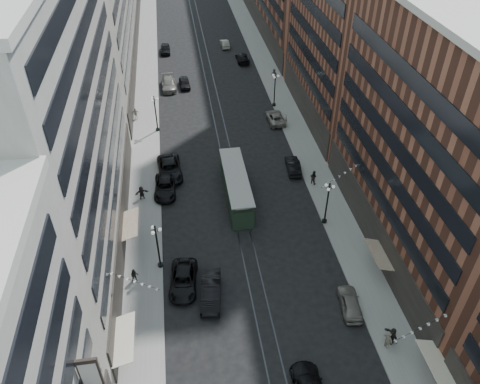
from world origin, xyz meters
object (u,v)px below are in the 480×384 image
car_5 (211,292)px  car_10 (293,166)px  lamppost_se_mid (275,88)px  car_4 (350,303)px  lamppost_se_far (327,202)px  car_9 (165,49)px  lamppost_sw_far (158,245)px  car_extra_0 (170,169)px  pedestrian_6 (136,114)px  pedestrian_2 (135,276)px  pedestrian_4 (388,340)px  pedestrian_8 (286,119)px  pedestrian_extra_1 (392,335)px  car_11 (275,117)px  car_14 (225,44)px  pedestrian_5 (142,193)px  car_2 (183,280)px  lamppost_sw_mid (156,112)px  pedestrian_9 (274,73)px  car_12 (242,58)px  car_13 (184,83)px  car_7 (165,187)px  car_8 (169,84)px  streetcar (236,187)px

car_5 → car_10: 22.89m
lamppost_se_mid → car_4: 39.86m
lamppost_se_far → car_9: lamppost_se_far is taller
lamppost_sw_far → car_10: 22.65m
car_extra_0 → pedestrian_6: bearing=103.5°
pedestrian_2 → pedestrian_4: bearing=-34.6°
lamppost_se_mid → pedestrian_8: lamppost_se_mid is taller
car_10 → pedestrian_extra_1: 26.41m
lamppost_se_mid → car_10: (-1.12, -17.55, -2.36)m
car_5 → lamppost_se_mid: bearing=76.6°
car_11 → car_extra_0: (-16.15, -11.30, 0.18)m
pedestrian_8 → pedestrian_extra_1: bearing=67.8°
pedestrian_4 → car_9: 71.19m
car_5 → car_14: bearing=88.9°
pedestrian_5 → pedestrian_6: bearing=77.7°
lamppost_sw_far → pedestrian_6: 31.09m
car_2 → pedestrian_8: bearing=66.5°
lamppost_sw_mid → car_9: lamppost_sw_mid is taller
pedestrian_4 → pedestrian_extra_1: size_ratio=1.05×
pedestrian_9 → car_14: bearing=125.5°
lamppost_sw_far → car_5: size_ratio=1.05×
car_12 → pedestrian_extra_1: size_ratio=2.96×
car_13 → car_7: bearing=-100.2°
lamppost_sw_mid → car_11: 17.76m
lamppost_se_mid → car_12: bearing=97.2°
car_14 → pedestrian_2: bearing=72.7°
car_11 → lamppost_se_far: bearing=90.0°
car_extra_0 → pedestrian_extra_1: 33.20m
car_8 → pedestrian_6: bearing=-119.1°
car_5 → car_14: car_5 is taller
pedestrian_2 → car_12: bearing=62.0°
streetcar → pedestrian_5: bearing=173.6°
car_8 → pedestrian_6: 11.37m
car_11 → pedestrian_6: pedestrian_6 is taller
car_11 → car_14: size_ratio=1.20×
lamppost_sw_mid → car_14: lamppost_sw_mid is taller
pedestrian_6 → pedestrian_9: bearing=-153.8°
car_8 → pedestrian_6: (-5.19, -10.12, 0.23)m
pedestrian_5 → car_9: bearing=69.5°
car_11 → car_extra_0: car_extra_0 is taller
lamppost_sw_mid → car_extra_0: 11.39m
car_7 → car_4: bearing=-47.8°
pedestrian_extra_1 → streetcar: bearing=-169.7°
pedestrian_9 → pedestrian_extra_1: 54.07m
car_14 → lamppost_sw_mid: bearing=64.0°
car_2 → car_11: car_2 is taller
car_13 → pedestrian_9: pedestrian_9 is taller
pedestrian_extra_1 → pedestrian_5: bearing=-152.2°
lamppost_sw_mid → pedestrian_extra_1: size_ratio=3.13×
car_2 → lamppost_se_mid: bearing=71.5°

